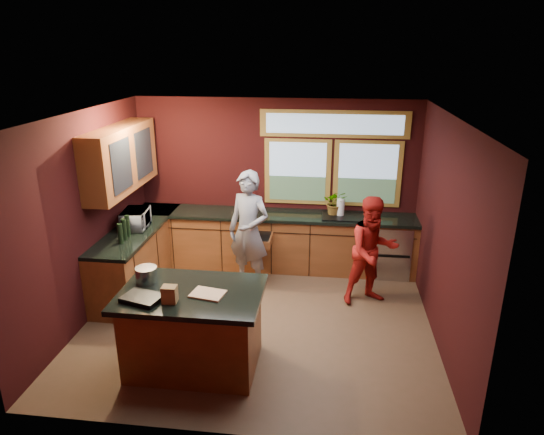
% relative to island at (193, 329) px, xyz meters
% --- Properties ---
extents(floor, '(4.50, 4.50, 0.00)m').
position_rel_island_xyz_m(floor, '(0.58, 1.01, -0.48)').
color(floor, brown).
rests_on(floor, ground).
extents(room_shell, '(4.52, 4.02, 2.71)m').
position_rel_island_xyz_m(room_shell, '(-0.02, 1.34, 1.32)').
color(room_shell, black).
rests_on(room_shell, ground).
extents(back_counter, '(4.50, 0.64, 0.93)m').
position_rel_island_xyz_m(back_counter, '(0.78, 2.71, -0.01)').
color(back_counter, '#5F3216').
rests_on(back_counter, floor).
extents(left_counter, '(0.64, 2.30, 0.93)m').
position_rel_island_xyz_m(left_counter, '(-1.37, 1.86, -0.01)').
color(left_counter, '#5F3216').
rests_on(left_counter, floor).
extents(island, '(1.55, 1.05, 0.95)m').
position_rel_island_xyz_m(island, '(0.00, 0.00, 0.00)').
color(island, '#5F3216').
rests_on(island, floor).
extents(person_grey, '(0.77, 0.64, 1.79)m').
position_rel_island_xyz_m(person_grey, '(0.30, 1.98, 0.42)').
color(person_grey, slate).
rests_on(person_grey, floor).
extents(person_red, '(0.92, 0.83, 1.56)m').
position_rel_island_xyz_m(person_red, '(2.07, 1.74, 0.30)').
color(person_red, '#A61713').
rests_on(person_red, floor).
extents(microwave, '(0.39, 0.53, 0.28)m').
position_rel_island_xyz_m(microwave, '(-1.34, 1.82, 0.59)').
color(microwave, '#999999').
rests_on(microwave, left_counter).
extents(potted_plant, '(0.36, 0.32, 0.40)m').
position_rel_island_xyz_m(potted_plant, '(1.55, 2.76, 0.65)').
color(potted_plant, '#999999').
rests_on(potted_plant, back_counter).
extents(paper_towel, '(0.12, 0.12, 0.28)m').
position_rel_island_xyz_m(paper_towel, '(1.63, 2.71, 0.59)').
color(paper_towel, silver).
rests_on(paper_towel, back_counter).
extents(cutting_board, '(0.39, 0.31, 0.02)m').
position_rel_island_xyz_m(cutting_board, '(0.20, -0.05, 0.48)').
color(cutting_board, tan).
rests_on(cutting_board, island).
extents(stock_pot, '(0.24, 0.24, 0.18)m').
position_rel_island_xyz_m(stock_pot, '(-0.55, 0.15, 0.56)').
color(stock_pot, '#ADADB2').
rests_on(stock_pot, island).
extents(paper_bag, '(0.15, 0.12, 0.18)m').
position_rel_island_xyz_m(paper_bag, '(-0.15, -0.25, 0.56)').
color(paper_bag, brown).
rests_on(paper_bag, island).
extents(black_tray, '(0.46, 0.38, 0.05)m').
position_rel_island_xyz_m(black_tray, '(-0.45, -0.25, 0.49)').
color(black_tray, black).
rests_on(black_tray, island).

